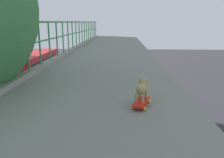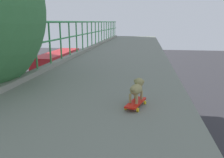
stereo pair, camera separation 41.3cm
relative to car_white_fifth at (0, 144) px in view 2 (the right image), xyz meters
The scene contains 5 objects.
car_white_fifth is the anchor object (origin of this frame).
car_blue_seventh 7.23m from the car_white_fifth, 88.89° to the left, with size 1.80×4.55×1.57m.
city_bus 17.97m from the car_white_fifth, 101.16° to the left, with size 2.67×10.36×3.17m.
toy_skateboard 11.42m from the car_white_fifth, 43.34° to the right, with size 0.30×0.53×0.08m.
small_dog 11.49m from the car_white_fifth, 43.03° to the right, with size 0.24×0.40×0.32m.
Camera 2 is at (2.26, -0.23, 6.91)m, focal length 37.28 mm.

